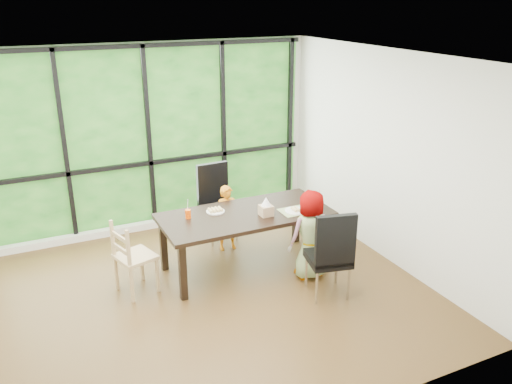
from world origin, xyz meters
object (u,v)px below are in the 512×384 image
(green_cup, at_px, (319,204))
(chair_interior_leather, at_px, (328,252))
(chair_end_beech, at_px, (135,257))
(child_older, at_px, (311,235))
(plate_near, at_px, (296,211))
(chair_window_leather, at_px, (218,203))
(plate_far, at_px, (215,211))
(tissue_box, at_px, (266,210))
(orange_cup, at_px, (188,214))
(dining_table, at_px, (245,240))
(child_toddler, at_px, (228,218))

(green_cup, bearing_deg, chair_interior_leather, -112.72)
(chair_interior_leather, relative_size, chair_end_beech, 1.20)
(child_older, relative_size, plate_near, 4.12)
(child_older, bearing_deg, plate_near, -82.75)
(chair_end_beech, bearing_deg, chair_interior_leather, -133.83)
(chair_window_leather, bearing_deg, green_cup, -56.44)
(child_older, xyz_separation_m, green_cup, (0.26, 0.27, 0.25))
(plate_far, relative_size, tissue_box, 1.53)
(chair_window_leather, bearing_deg, orange_cup, -134.32)
(chair_end_beech, distance_m, green_cup, 2.33)
(chair_window_leather, distance_m, child_older, 1.61)
(orange_cup, height_order, green_cup, green_cup)
(child_older, height_order, green_cup, child_older)
(chair_end_beech, xyz_separation_m, orange_cup, (0.70, 0.14, 0.35))
(dining_table, xyz_separation_m, tissue_box, (0.20, -0.17, 0.44))
(chair_end_beech, height_order, plate_far, chair_end_beech)
(green_cup, bearing_deg, tissue_box, 170.67)
(dining_table, bearing_deg, child_toddler, 90.00)
(child_older, bearing_deg, green_cup, -133.43)
(dining_table, xyz_separation_m, orange_cup, (-0.69, 0.16, 0.43))
(orange_cup, bearing_deg, plate_near, -16.63)
(green_cup, height_order, tissue_box, green_cup)
(chair_window_leather, bearing_deg, dining_table, -92.77)
(plate_near, relative_size, green_cup, 2.05)
(orange_cup, relative_size, tissue_box, 0.72)
(plate_far, bearing_deg, dining_table, -31.59)
(chair_interior_leather, distance_m, child_toddler, 1.69)
(dining_table, height_order, orange_cup, orange_cup)
(chair_end_beech, xyz_separation_m, green_cup, (2.28, -0.30, 0.37))
(plate_near, bearing_deg, plate_far, 155.23)
(chair_window_leather, bearing_deg, tissue_box, -82.27)
(plate_near, distance_m, tissue_box, 0.40)
(orange_cup, bearing_deg, plate_far, 5.85)
(dining_table, distance_m, chair_end_beech, 1.40)
(dining_table, relative_size, green_cup, 15.86)
(tissue_box, bearing_deg, chair_interior_leather, -65.01)
(chair_window_leather, xyz_separation_m, orange_cup, (-0.70, -0.77, 0.26))
(plate_far, xyz_separation_m, plate_near, (0.91, -0.42, 0.00))
(child_older, relative_size, green_cup, 8.43)
(chair_end_beech, relative_size, orange_cup, 8.25)
(dining_table, height_order, chair_window_leather, chair_window_leather)
(dining_table, distance_m, orange_cup, 0.83)
(chair_end_beech, bearing_deg, orange_cup, -95.64)
(chair_interior_leather, xyz_separation_m, tissue_box, (-0.39, 0.83, 0.27))
(orange_cup, distance_m, green_cup, 1.64)
(plate_near, bearing_deg, dining_table, 159.29)
(plate_near, relative_size, tissue_box, 1.80)
(child_toddler, distance_m, plate_near, 1.05)
(tissue_box, bearing_deg, chair_window_leather, 100.15)
(plate_far, relative_size, green_cup, 1.73)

